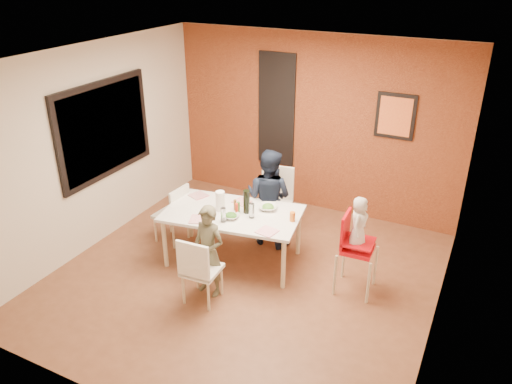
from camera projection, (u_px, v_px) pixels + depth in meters
The scene contains 35 objects.
ground at pixel (245, 276), 6.29m from camera, with size 4.50×4.50×0.00m, color brown.
ceiling at pixel (243, 59), 5.13m from camera, with size 4.50×4.50×0.02m, color white.
wall_back at pixel (314, 124), 7.53m from camera, with size 4.50×0.02×2.70m, color beige.
wall_front at pixel (110, 283), 3.89m from camera, with size 4.50×0.02×2.70m, color beige.
wall_left at pixel (94, 148), 6.62m from camera, with size 0.02×4.50×2.70m, color beige.
wall_right at pixel (451, 221), 4.80m from camera, with size 0.02×4.50×2.70m, color beige.
brick_accent_wall at pixel (313, 125), 7.51m from camera, with size 4.50×0.02×2.70m, color maroon.
picture_window_frame at pixel (105, 129), 6.68m from camera, with size 0.05×1.70×1.30m, color black.
picture_window_pane at pixel (105, 130), 6.67m from camera, with size 0.02×1.55×1.15m, color black.
glassblock_strip at pixel (277, 110), 7.67m from camera, with size 0.55×0.03×1.70m, color silver.
glassblock_surround at pixel (276, 110), 7.67m from camera, with size 0.60×0.03×1.76m, color black.
art_print_frame at pixel (395, 116), 6.88m from camera, with size 0.54×0.03×0.64m, color black.
art_print_canvas at pixel (395, 116), 6.87m from camera, with size 0.44×0.01×0.54m, color orange.
dining_table at pixel (233, 216), 6.35m from camera, with size 1.84×1.21×0.71m.
chair_near at pixel (198, 268), 5.61m from camera, with size 0.42×0.42×0.86m.
chair_far at pixel (275, 198), 7.03m from camera, with size 0.53×0.53×1.00m.
chair_left at pixel (175, 211), 6.86m from camera, with size 0.42×0.42×0.85m.
high_chair at pixel (354, 246), 5.81m from camera, with size 0.44×0.44×1.01m.
child_near at pixel (209, 251), 5.77m from camera, with size 0.41×0.27×1.14m, color brown.
child_far at pixel (269, 197), 6.77m from camera, with size 0.67×0.52×1.37m, color black.
toddler at pixel (359, 223), 5.66m from camera, with size 0.31×0.20×0.64m, color beige.
plate_near_left at pixel (199, 219), 6.14m from camera, with size 0.23×0.23×0.01m, color white.
plate_far_mid at pixel (242, 202), 6.58m from camera, with size 0.20×0.20×0.01m, color white.
plate_near_right at pixel (267, 231), 5.87m from camera, with size 0.21×0.21×0.01m, color white.
plate_far_left at pixel (198, 195), 6.75m from camera, with size 0.21×0.21×0.01m, color silver.
salad_bowl_a at pixel (231, 216), 6.17m from camera, with size 0.21×0.21×0.05m, color white.
salad_bowl_b at pixel (268, 207), 6.38m from camera, with size 0.24×0.24×0.06m, color white.
wine_bottle at pixel (247, 202), 6.25m from camera, with size 0.08×0.08×0.31m, color black.
wine_glass_a at pixel (223, 215), 6.06m from camera, with size 0.07×0.07×0.19m, color silver.
wine_glass_b at pixel (252, 211), 6.15m from camera, with size 0.07×0.07×0.19m, color silver.
paper_towel_roll at pixel (220, 201), 6.32m from camera, with size 0.12×0.12×0.26m, color white.
condiment_red at pixel (237, 209), 6.23m from camera, with size 0.04×0.04×0.15m, color red.
condiment_green at pixel (238, 208), 6.26m from camera, with size 0.04×0.04×0.16m, color #337727.
condiment_brown at pixel (235, 205), 6.35m from camera, with size 0.04×0.04×0.15m, color brown.
sippy_cup at pixel (292, 217), 6.09m from camera, with size 0.07×0.07×0.12m, color orange.
Camera 1 is at (2.45, -4.61, 3.68)m, focal length 35.00 mm.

